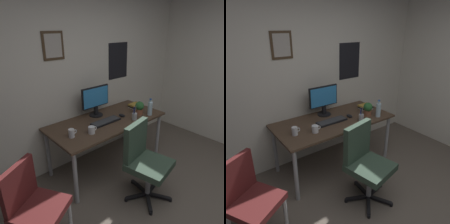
# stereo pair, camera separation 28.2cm
# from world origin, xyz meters

# --- Properties ---
(wall_back) EXTENTS (4.40, 0.10, 2.60)m
(wall_back) POSITION_xyz_m (0.00, 2.15, 1.30)
(wall_back) COLOR silver
(wall_back) RESTS_ON ground_plane
(desk) EXTENTS (1.66, 0.79, 0.74)m
(desk) POSITION_xyz_m (0.18, 1.68, 0.67)
(desk) COLOR #4C3828
(desk) RESTS_ON ground_plane
(office_chair) EXTENTS (0.58, 0.57, 0.95)m
(office_chair) POSITION_xyz_m (0.10, 0.92, 0.53)
(office_chair) COLOR #334738
(office_chair) RESTS_ON ground_plane
(side_chair) EXTENTS (0.58, 0.58, 0.88)m
(side_chair) POSITION_xyz_m (-1.14, 1.17, 0.50)
(side_chair) COLOR #591E1E
(side_chair) RESTS_ON ground_plane
(monitor) EXTENTS (0.46, 0.20, 0.43)m
(monitor) POSITION_xyz_m (0.17, 1.91, 0.98)
(monitor) COLOR black
(monitor) RESTS_ON desk
(keyboard) EXTENTS (0.43, 0.15, 0.03)m
(keyboard) POSITION_xyz_m (0.12, 1.63, 0.75)
(keyboard) COLOR black
(keyboard) RESTS_ON desk
(computer_mouse) EXTENTS (0.06, 0.11, 0.04)m
(computer_mouse) POSITION_xyz_m (0.42, 1.62, 0.76)
(computer_mouse) COLOR black
(computer_mouse) RESTS_ON desk
(water_bottle) EXTENTS (0.07, 0.07, 0.25)m
(water_bottle) POSITION_xyz_m (0.77, 1.39, 0.85)
(water_bottle) COLOR silver
(water_bottle) RESTS_ON desk
(coffee_mug_near) EXTENTS (0.12, 0.08, 0.09)m
(coffee_mug_near) POSITION_xyz_m (-0.22, 1.51, 0.78)
(coffee_mug_near) COLOR white
(coffee_mug_near) RESTS_ON desk
(coffee_mug_far) EXTENTS (0.11, 0.07, 0.10)m
(coffee_mug_far) POSITION_xyz_m (-0.45, 1.59, 0.79)
(coffee_mug_far) COLOR white
(coffee_mug_far) RESTS_ON desk
(potted_plant) EXTENTS (0.13, 0.13, 0.20)m
(potted_plant) POSITION_xyz_m (0.68, 1.52, 0.84)
(potted_plant) COLOR brown
(potted_plant) RESTS_ON desk
(pen_cup) EXTENTS (0.07, 0.07, 0.20)m
(pen_cup) POSITION_xyz_m (0.47, 1.43, 0.79)
(pen_cup) COLOR #9EA0A5
(pen_cup) RESTS_ON desk
(book_stack_left) EXTENTS (0.20, 0.17, 0.07)m
(book_stack_left) POSITION_xyz_m (0.83, 1.73, 0.77)
(book_stack_left) COLOR silver
(book_stack_left) RESTS_ON desk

